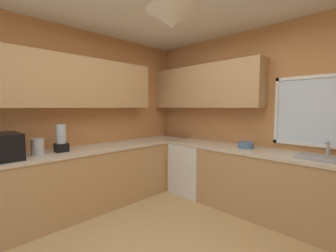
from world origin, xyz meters
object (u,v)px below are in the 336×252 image
(sink_assembly, at_px, (325,158))
(microwave, at_px, (1,147))
(bowl, at_px, (246,145))
(blender_appliance, at_px, (61,139))
(kettle, at_px, (38,147))
(dishwasher, at_px, (193,168))

(sink_assembly, bearing_deg, microwave, -134.35)
(microwave, distance_m, sink_assembly, 3.59)
(bowl, height_order, blender_appliance, blender_appliance)
(microwave, bearing_deg, bowl, 58.24)
(bowl, relative_size, blender_appliance, 0.58)
(kettle, bearing_deg, dishwasher, 73.63)
(dishwasher, distance_m, kettle, 2.34)
(kettle, distance_m, bowl, 2.71)
(dishwasher, relative_size, microwave, 1.74)
(microwave, distance_m, bowl, 3.01)
(sink_assembly, relative_size, bowl, 2.60)
(dishwasher, height_order, bowl, bowl)
(microwave, distance_m, kettle, 0.35)
(dishwasher, height_order, blender_appliance, blender_appliance)
(kettle, bearing_deg, microwave, -93.26)
(kettle, height_order, sink_assembly, kettle)
(dishwasher, bearing_deg, blender_appliance, -109.16)
(microwave, xyz_separation_m, bowl, (1.58, 2.56, -0.10))
(dishwasher, height_order, microwave, microwave)
(dishwasher, relative_size, blender_appliance, 2.32)
(sink_assembly, xyz_separation_m, bowl, (-0.92, -0.01, 0.03))
(bowl, distance_m, blender_appliance, 2.50)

